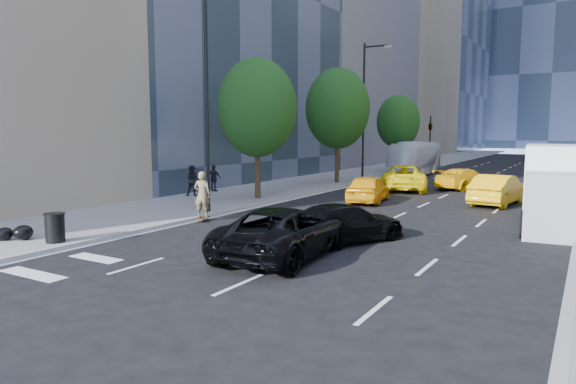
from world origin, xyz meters
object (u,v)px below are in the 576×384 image
Objects in this scene: black_sedan_mercedes at (345,223)px; city_bus at (416,158)px; trash_can at (55,228)px; box_truck at (558,186)px; skateboarder at (202,198)px; black_sedan_lincoln at (285,232)px.

black_sedan_mercedes is 28.62m from city_bus.
city_bus is 33.46m from trash_can.
skateboarder is at bearing -159.89° from box_truck.
black_sedan_lincoln is at bearing 100.48° from black_sedan_mercedes.
black_sedan_mercedes is 9.51m from trash_can.
skateboarder is 6.84m from black_sedan_mercedes.
black_sedan_lincoln is at bearing 130.49° from skateboarder.
box_truck is (11.97, -21.26, 0.17)m from city_bus.
black_sedan_mercedes is (0.70, 2.80, -0.10)m from black_sedan_lincoln.
city_bus is 11.38× the size of trash_can.
box_truck reaches higher than black_sedan_mercedes.
black_sedan_lincoln reaches higher than trash_can.
box_truck is at bearing -65.02° from city_bus.
black_sedan_lincoln is 1.20× the size of black_sedan_mercedes.
black_sedan_lincoln reaches higher than black_sedan_mercedes.
black_sedan_lincoln is (6.10, -3.51, -0.23)m from skateboarder.
skateboarder is at bearing 80.76° from trash_can.
trash_can is at bearing 59.38° from black_sedan_mercedes.
skateboarder is 0.19× the size of city_bus.
box_truck reaches higher than skateboarder.
black_sedan_lincoln is 31.23m from city_bus.
city_bus is at bearing 114.35° from box_truck.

